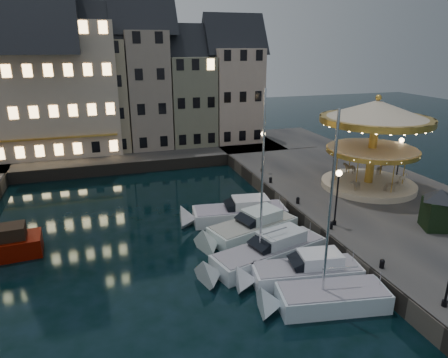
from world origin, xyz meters
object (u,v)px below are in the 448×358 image
object	(u,v)px
motorboat_b	(300,273)
carousel	(375,128)
streetlamp_d	(400,153)
bollard_c	(298,200)
bollard_b	(331,225)
motorboat_d	(249,229)
bollard_d	(271,180)
ticket_kiosk	(440,202)
motorboat_c	(265,254)
streetlamp_b	(337,190)
motorboat_e	(235,214)
bollard_a	(382,263)
motorboat_a	(322,299)
streetlamp_c	(263,146)

from	to	relation	value
motorboat_b	carousel	distance (m)	17.23
streetlamp_d	bollard_c	world-z (taller)	streetlamp_d
bollard_b	motorboat_d	world-z (taller)	motorboat_d
bollard_d	ticket_kiosk	world-z (taller)	ticket_kiosk
streetlamp_d	motorboat_c	bearing A→B (deg)	-154.20
streetlamp_b	streetlamp_d	size ratio (longest dim) A/B	1.00
bollard_c	carousel	world-z (taller)	carousel
motorboat_b	motorboat_c	xyz separation A→B (m)	(-1.11, 2.77, 0.04)
bollard_b	motorboat_b	distance (m)	5.76
ticket_kiosk	carousel	bearing A→B (deg)	84.13
bollard_d	motorboat_e	world-z (taller)	motorboat_e
carousel	ticket_kiosk	distance (m)	9.57
ticket_kiosk	motorboat_b	bearing A→B (deg)	-172.90
motorboat_e	motorboat_d	bearing A→B (deg)	-89.28
motorboat_c	carousel	world-z (taller)	motorboat_c
bollard_a	motorboat_d	world-z (taller)	motorboat_d
motorboat_b	bollard_a	bearing A→B (deg)	-22.90
streetlamp_d	carousel	size ratio (longest dim) A/B	0.43
bollard_b	motorboat_a	world-z (taller)	motorboat_a
bollard_c	motorboat_a	distance (m)	12.06
bollard_a	bollard_c	distance (m)	10.50
motorboat_e	bollard_c	bearing A→B (deg)	-11.10
ticket_kiosk	bollard_d	bearing A→B (deg)	119.17
bollard_c	motorboat_b	world-z (taller)	motorboat_b
bollard_d	streetlamp_b	bearing A→B (deg)	-86.57
bollard_c	streetlamp_d	bearing A→B (deg)	11.86
streetlamp_b	carousel	xyz separation A→B (m)	(7.42, 6.11, 2.82)
streetlamp_b	motorboat_e	distance (m)	8.65
bollard_a	carousel	distance (m)	15.44
streetlamp_d	motorboat_d	xyz separation A→B (m)	(-17.02, -4.57, -3.38)
motorboat_d	carousel	world-z (taller)	carousel
motorboat_a	motorboat_e	world-z (taller)	motorboat_a
bollard_c	bollard_a	bearing A→B (deg)	-90.00
bollard_b	motorboat_d	bearing A→B (deg)	150.20
streetlamp_d	motorboat_d	bearing A→B (deg)	-164.97
motorboat_a	streetlamp_b	bearing A→B (deg)	53.76
streetlamp_c	ticket_kiosk	world-z (taller)	streetlamp_c
bollard_d	ticket_kiosk	distance (m)	14.69
motorboat_b	motorboat_d	size ratio (longest dim) A/B	0.97
streetlamp_d	motorboat_e	distance (m)	17.45
streetlamp_c	bollard_a	size ratio (longest dim) A/B	7.32
bollard_a	carousel	size ratio (longest dim) A/B	0.06
streetlamp_b	streetlamp_c	bearing A→B (deg)	90.00
motorboat_b	motorboat_d	xyz separation A→B (m)	(-0.77, 6.60, 0.00)
bollard_c	motorboat_c	xyz separation A→B (m)	(-5.45, -5.89, -0.92)
motorboat_d	ticket_kiosk	xyz separation A→B (m)	(12.23, -5.17, 2.67)
bollard_a	bollard_c	xyz separation A→B (m)	(0.00, 10.50, 0.00)
bollard_a	carousel	xyz separation A→B (m)	(8.02, 12.11, 5.24)
motorboat_b	carousel	world-z (taller)	carousel
motorboat_e	bollard_b	bearing A→B (deg)	-49.38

